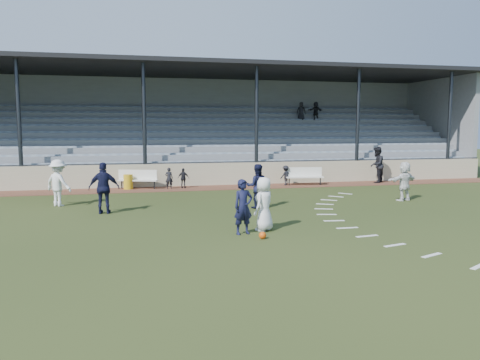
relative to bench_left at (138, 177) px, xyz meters
name	(u,v)px	position (x,y,z in m)	size (l,w,h in m)	color
ground	(259,233)	(3.40, -10.94, -0.58)	(90.00, 90.00, 0.00)	#2C3816
cinder_track	(206,188)	(3.40, -0.44, -0.57)	(34.00, 2.00, 0.02)	brown
retaining_wall	(203,174)	(3.40, 0.61, 0.02)	(34.00, 0.18, 1.20)	#B9AE8E
bench_left	(138,177)	(0.00, 0.00, 0.00)	(2.02, 1.07, 0.95)	silver
bench_right	(304,175)	(8.75, -0.47, 0.00)	(2.04, 0.72, 0.95)	silver
trash_bin	(128,182)	(-0.48, -0.13, -0.19)	(0.46, 0.46, 0.74)	gold
football	(263,235)	(3.30, -11.72, -0.48)	(0.20, 0.20, 0.20)	#D94C0C
player_white_lead	(264,204)	(3.63, -10.70, 0.23)	(0.80, 0.52, 1.63)	white
player_navy_lead	(243,207)	(2.91, -11.02, 0.22)	(0.59, 0.39, 1.62)	black
player_navy_mid	(257,186)	(4.44, -6.82, 0.27)	(0.83, 0.65, 1.71)	black
player_white_wing	(58,183)	(-3.10, -4.62, 0.34)	(1.19, 0.69, 1.85)	white
player_navy_wing	(104,188)	(-1.25, -6.71, 0.35)	(1.09, 0.45, 1.86)	black
player_white_back	(404,181)	(11.04, -6.40, 0.25)	(1.54, 0.49, 1.66)	white
official	(377,165)	(13.11, -0.33, 0.44)	(0.98, 0.76, 2.01)	black
sub_left_near	(169,178)	(1.54, -0.37, -0.03)	(0.39, 0.26, 1.07)	black
sub_left_far	(184,178)	(2.28, -0.30, -0.06)	(0.59, 0.25, 1.01)	black
sub_right	(286,175)	(7.77, -0.28, -0.04)	(0.68, 0.39, 1.06)	black
grandstand	(192,142)	(3.40, 5.32, 1.62)	(34.60, 9.00, 6.61)	gray
penalty_arc	(384,226)	(7.52, -10.94, -0.58)	(3.89, 14.63, 0.01)	white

